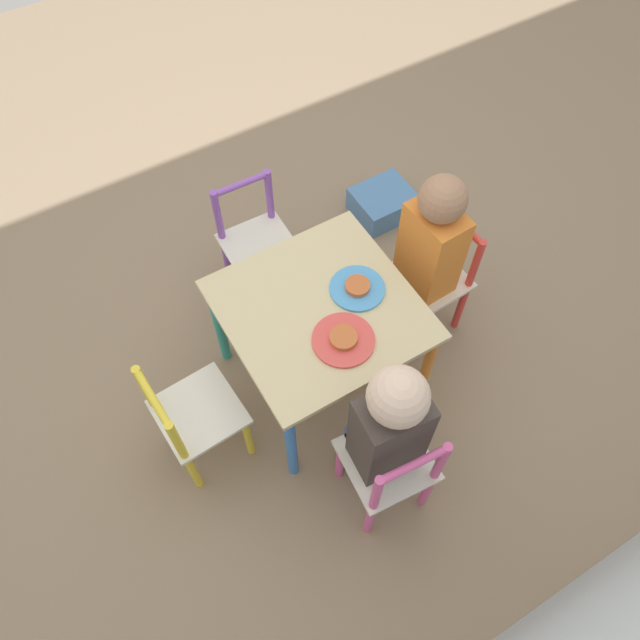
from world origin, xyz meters
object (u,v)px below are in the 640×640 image
(kids_table, at_px, (320,320))
(child_left, at_px, (427,251))
(child_back, at_px, (387,426))
(plate_left, at_px, (357,288))
(plate_back, at_px, (343,339))
(chair_pink, at_px, (390,468))
(storage_bin, at_px, (383,203))
(chair_purple, at_px, (257,245))
(chair_yellow, at_px, (193,418))
(chair_red, at_px, (431,279))

(kids_table, relative_size, child_left, 0.75)
(child_back, distance_m, plate_left, 0.47)
(child_back, distance_m, plate_back, 0.30)
(child_left, bearing_deg, plate_left, -88.64)
(kids_table, relative_size, plate_back, 3.05)
(child_left, height_order, plate_left, child_left)
(kids_table, height_order, plate_back, plate_back)
(chair_pink, xyz_separation_m, storage_bin, (-0.71, -1.07, -0.20))
(kids_table, height_order, chair_purple, chair_purple)
(child_back, relative_size, plate_left, 4.37)
(chair_purple, bearing_deg, plate_left, -74.16)
(child_back, relative_size, storage_bin, 3.12)
(chair_pink, xyz_separation_m, chair_purple, (-0.06, -1.00, 0.00))
(kids_table, xyz_separation_m, child_back, (0.04, 0.44, 0.06))
(plate_back, relative_size, storage_bin, 0.77)
(chair_pink, xyz_separation_m, chair_yellow, (0.46, -0.47, 0.00))
(child_back, bearing_deg, chair_red, -134.30)
(chair_purple, distance_m, plate_left, 0.57)
(child_back, bearing_deg, chair_pink, 90.00)
(child_back, height_order, storage_bin, child_back)
(kids_table, xyz_separation_m, chair_pink, (0.04, 0.50, -0.15))
(child_left, bearing_deg, plate_back, -72.54)
(chair_yellow, bearing_deg, child_back, -134.98)
(chair_yellow, bearing_deg, plate_left, -90.77)
(child_back, distance_m, child_left, 0.66)
(plate_left, bearing_deg, storage_bin, -132.64)
(kids_table, relative_size, child_back, 0.76)
(chair_pink, height_order, child_back, child_back)
(kids_table, xyz_separation_m, storage_bin, (-0.67, -0.58, -0.36))
(plate_left, relative_size, storage_bin, 0.71)
(chair_red, bearing_deg, child_back, -52.05)
(child_back, xyz_separation_m, storage_bin, (-0.71, -1.01, -0.42))
(child_left, bearing_deg, chair_purple, -141.19)
(plate_back, height_order, storage_bin, plate_back)
(chair_purple, xyz_separation_m, storage_bin, (-0.66, -0.08, -0.20))
(chair_pink, relative_size, child_left, 0.67)
(chair_pink, bearing_deg, plate_left, -105.32)
(storage_bin, bearing_deg, chair_pink, 56.40)
(kids_table, distance_m, child_left, 0.44)
(kids_table, height_order, plate_left, plate_left)
(plate_back, bearing_deg, kids_table, -90.00)
(child_left, bearing_deg, child_back, -48.85)
(kids_table, distance_m, plate_back, 0.16)
(chair_yellow, height_order, storage_bin, chair_yellow)
(chair_yellow, distance_m, plate_left, 0.68)
(chair_red, xyz_separation_m, plate_back, (0.50, 0.17, 0.23))
(child_left, bearing_deg, chair_yellow, -89.66)
(chair_purple, height_order, plate_left, chair_purple)
(kids_table, xyz_separation_m, chair_purple, (-0.01, -0.50, -0.15))
(chair_pink, bearing_deg, kids_table, -90.00)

